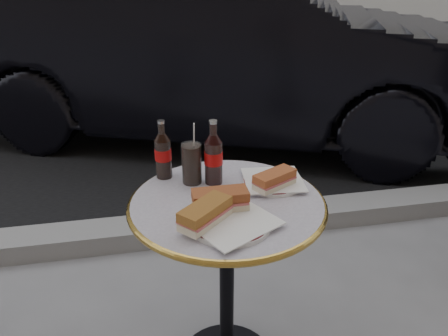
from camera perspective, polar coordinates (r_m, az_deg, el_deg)
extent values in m
cube|color=black|center=(6.33, -8.83, 12.46)|extent=(40.00, 8.00, 0.00)
cube|color=gray|center=(2.48, -3.79, -7.71)|extent=(40.00, 0.20, 0.12)
cylinder|color=silver|center=(1.24, 0.81, -7.14)|extent=(0.30, 0.30, 0.01)
cylinder|color=white|center=(1.47, 6.41, -1.79)|extent=(0.25, 0.25, 0.01)
cube|color=#975D26|center=(1.22, -2.46, -6.10)|extent=(0.17, 0.17, 0.06)
cube|color=brown|center=(1.28, -0.50, -4.27)|extent=(0.16, 0.08, 0.06)
cube|color=#A5512A|center=(1.42, 6.61, -1.60)|extent=(0.16, 0.13, 0.05)
cylinder|color=black|center=(1.45, -4.24, 0.59)|extent=(0.09, 0.09, 0.14)
imported|color=black|center=(3.71, -0.30, 15.08)|extent=(3.07, 4.71, 1.46)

